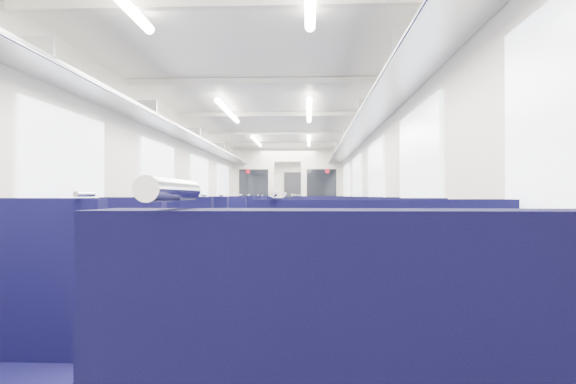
{
  "coord_description": "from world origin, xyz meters",
  "views": [
    {
      "loc": [
        0.54,
        -8.88,
        1.12
      ],
      "look_at": [
        0.04,
        2.77,
        1.21
      ],
      "focal_mm": 29.5,
      "sensor_mm": 36.0,
      "label": 1
    }
  ],
  "objects": [
    {
      "name": "wall_far",
      "position": [
        0.0,
        9.0,
        1.18
      ],
      "size": [
        2.8,
        0.02,
        2.35
      ],
      "primitive_type": "cube",
      "color": "silver",
      "rests_on": "floor"
    },
    {
      "name": "seat_18",
      "position": [
        -0.83,
        2.19,
        0.35
      ],
      "size": [
        1.02,
        0.56,
        1.14
      ],
      "color": "#0C0B36",
      "rests_on": "floor"
    },
    {
      "name": "seat_5",
      "position": [
        0.83,
        -5.95,
        0.35
      ],
      "size": [
        1.02,
        0.56,
        1.14
      ],
      "color": "#0C0B36",
      "rests_on": "floor"
    },
    {
      "name": "seat_14",
      "position": [
        -0.83,
        -0.26,
        0.35
      ],
      "size": [
        1.02,
        0.56,
        1.14
      ],
      "color": "#0C0B36",
      "rests_on": "floor"
    },
    {
      "name": "seat_8",
      "position": [
        -0.83,
        -3.72,
        0.35
      ],
      "size": [
        1.02,
        0.56,
        1.14
      ],
      "color": "#0C0B36",
      "rests_on": "floor"
    },
    {
      "name": "luggage_rack_right",
      "position": [
        1.21,
        0.0,
        1.97
      ],
      "size": [
        0.36,
        17.4,
        0.18
      ],
      "color": "#B2B5BA",
      "rests_on": "wall_right"
    },
    {
      "name": "ceiling_fittings",
      "position": [
        0.0,
        -0.26,
        2.29
      ],
      "size": [
        2.7,
        16.06,
        0.11
      ],
      "color": "white",
      "rests_on": "ceiling"
    },
    {
      "name": "seat_9",
      "position": [
        0.83,
        -3.64,
        0.35
      ],
      "size": [
        1.02,
        0.56,
        1.14
      ],
      "color": "#0C0B36",
      "rests_on": "floor"
    },
    {
      "name": "seat_4",
      "position": [
        -0.83,
        -5.96,
        0.35
      ],
      "size": [
        1.02,
        0.56,
        1.14
      ],
      "color": "#0C0B36",
      "rests_on": "floor"
    },
    {
      "name": "bulkhead",
      "position": [
        -0.0,
        3.33,
        1.23
      ],
      "size": [
        2.8,
        0.1,
        2.35
      ],
      "color": "white",
      "rests_on": "floor"
    },
    {
      "name": "dado_left",
      "position": [
        -1.39,
        0.0,
        0.35
      ],
      "size": [
        0.03,
        17.9,
        0.7
      ],
      "primitive_type": "cube",
      "color": "black",
      "rests_on": "floor"
    },
    {
      "name": "wall_left",
      "position": [
        -1.4,
        0.0,
        1.18
      ],
      "size": [
        0.02,
        18.0,
        2.35
      ],
      "primitive_type": "cube",
      "color": "silver",
      "rests_on": "floor"
    },
    {
      "name": "wall_right",
      "position": [
        1.4,
        0.0,
        1.18
      ],
      "size": [
        0.02,
        18.0,
        2.35
      ],
      "primitive_type": "cube",
      "color": "silver",
      "rests_on": "floor"
    },
    {
      "name": "dado_right",
      "position": [
        1.39,
        0.0,
        0.35
      ],
      "size": [
        0.03,
        17.9,
        0.7
      ],
      "primitive_type": "cube",
      "color": "black",
      "rests_on": "floor"
    },
    {
      "name": "seat_13",
      "position": [
        0.83,
        -1.47,
        0.35
      ],
      "size": [
        1.02,
        0.56,
        1.14
      ],
      "color": "#0C0B36",
      "rests_on": "floor"
    },
    {
      "name": "seat_17",
      "position": [
        0.83,
        0.98,
        0.35
      ],
      "size": [
        1.02,
        0.56,
        1.14
      ],
      "color": "#0C0B36",
      "rests_on": "floor"
    },
    {
      "name": "seat_6",
      "position": [
        -0.83,
        -4.83,
        0.35
      ],
      "size": [
        1.02,
        0.56,
        1.14
      ],
      "color": "#0C0B36",
      "rests_on": "floor"
    },
    {
      "name": "seat_11",
      "position": [
        0.83,
        -2.56,
        0.35
      ],
      "size": [
        1.02,
        0.56,
        1.14
      ],
      "color": "#0C0B36",
      "rests_on": "floor"
    },
    {
      "name": "seat_10",
      "position": [
        -0.83,
        -2.56,
        0.35
      ],
      "size": [
        1.02,
        0.56,
        1.14
      ],
      "color": "#0C0B36",
      "rests_on": "floor"
    },
    {
      "name": "windows",
      "position": [
        0.0,
        -0.46,
        1.42
      ],
      "size": [
        2.78,
        15.6,
        0.75
      ],
      "color": "white",
      "rests_on": "wall_left"
    },
    {
      "name": "seat_7",
      "position": [
        0.83,
        -4.83,
        0.35
      ],
      "size": [
        1.02,
        0.56,
        1.14
      ],
      "color": "#0C0B36",
      "rests_on": "floor"
    },
    {
      "name": "seat_12",
      "position": [
        -0.83,
        -1.35,
        0.35
      ],
      "size": [
        1.02,
        0.56,
        1.14
      ],
      "color": "#0C0B36",
      "rests_on": "floor"
    },
    {
      "name": "end_door",
      "position": [
        0.0,
        8.94,
        1.0
      ],
      "size": [
        0.75,
        0.06,
        2.0
      ],
      "primitive_type": "cube",
      "color": "black",
      "rests_on": "floor"
    },
    {
      "name": "seat_15",
      "position": [
        0.83,
        -0.24,
        0.35
      ],
      "size": [
        1.02,
        0.56,
        1.14
      ],
      "color": "#0C0B36",
      "rests_on": "floor"
    },
    {
      "name": "seat_19",
      "position": [
        0.83,
        1.96,
        0.35
      ],
      "size": [
        1.02,
        0.56,
        1.14
      ],
      "color": "#0C0B36",
      "rests_on": "floor"
    },
    {
      "name": "ceiling",
      "position": [
        0.0,
        0.0,
        2.35
      ],
      "size": [
        2.8,
        18.0,
        0.01
      ],
      "primitive_type": "cube",
      "color": "white",
      "rests_on": "wall_left"
    },
    {
      "name": "seat_16",
      "position": [
        -0.83,
        0.83,
        0.35
      ],
      "size": [
        1.02,
        0.56,
        1.14
      ],
      "color": "#0C0B36",
      "rests_on": "floor"
    },
    {
      "name": "floor",
      "position": [
        0.0,
        0.0,
        0.0
      ],
      "size": [
        2.8,
        18.0,
        0.01
      ],
      "primitive_type": "cube",
      "color": "black",
      "rests_on": "ground"
    },
    {
      "name": "luggage_rack_left",
      "position": [
        -1.21,
        0.0,
        1.97
      ],
      "size": [
        0.36,
        17.4,
        0.18
      ],
      "color": "#B2B5BA",
      "rests_on": "wall_left"
    }
  ]
}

